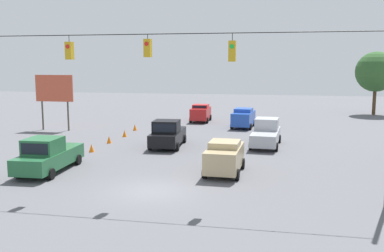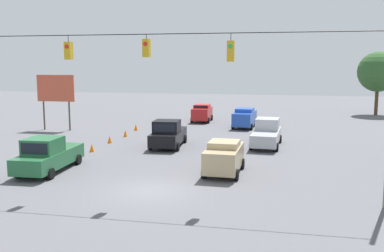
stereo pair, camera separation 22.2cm
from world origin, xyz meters
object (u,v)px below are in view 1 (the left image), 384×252
object	(u,v)px
traffic_cone_second	(69,157)
traffic_cone_third	(92,148)
pickup_truck_silver_oncoming_far	(266,133)
roadside_billboard	(54,91)
traffic_cone_fourth	(109,140)
traffic_cone_farthest	(135,127)
pickup_truck_green_parked_shoulder	(48,156)
sedan_tan_crossing_near	(225,157)
traffic_cone_nearest	(40,170)
sedan_red_withflow_deep	(201,113)
pickup_truck_black_withflow_mid	(168,134)
sedan_blue_oncoming_deep	(243,118)
traffic_cone_fifth	(125,133)
overhead_signal_span	(149,88)
tree_horizon_left	(376,72)

from	to	relation	value
traffic_cone_second	traffic_cone_third	distance (m)	3.25
pickup_truck_silver_oncoming_far	roadside_billboard	bearing A→B (deg)	-11.77
traffic_cone_third	traffic_cone_fourth	size ratio (longest dim) A/B	1.00
pickup_truck_silver_oncoming_far	traffic_cone_third	world-z (taller)	pickup_truck_silver_oncoming_far
traffic_cone_farthest	pickup_truck_green_parked_shoulder	bearing A→B (deg)	90.30
sedan_tan_crossing_near	traffic_cone_nearest	size ratio (longest dim) A/B	7.22
traffic_cone_farthest	roadside_billboard	distance (m)	8.46
traffic_cone_fourth	traffic_cone_farthest	xyz separation A→B (m)	(0.10, -6.82, 0.00)
traffic_cone_fourth	traffic_cone_farthest	bearing A→B (deg)	-89.12
traffic_cone_second	traffic_cone_farthest	size ratio (longest dim) A/B	1.00
pickup_truck_silver_oncoming_far	traffic_cone_farthest	world-z (taller)	pickup_truck_silver_oncoming_far
sedan_red_withflow_deep	traffic_cone_nearest	distance (m)	25.21
pickup_truck_black_withflow_mid	sedan_blue_oncoming_deep	bearing A→B (deg)	-114.08
sedan_blue_oncoming_deep	pickup_truck_silver_oncoming_far	bearing A→B (deg)	104.71
traffic_cone_fourth	pickup_truck_green_parked_shoulder	bearing A→B (deg)	89.88
pickup_truck_silver_oncoming_far	traffic_cone_fifth	distance (m)	12.50
overhead_signal_span	tree_horizon_left	world-z (taller)	overhead_signal_span
pickup_truck_silver_oncoming_far	traffic_cone_fourth	xyz separation A→B (m)	(12.51, 1.33, -0.68)
tree_horizon_left	traffic_cone_farthest	bearing A→B (deg)	35.44
traffic_cone_fourth	sedan_tan_crossing_near	bearing A→B (deg)	142.92
sedan_blue_oncoming_deep	traffic_cone_nearest	xyz separation A→B (m)	(10.11, 21.03, -0.73)
pickup_truck_black_withflow_mid	sedan_red_withflow_deep	size ratio (longest dim) A/B	1.34
sedan_red_withflow_deep	traffic_cone_fourth	distance (m)	15.23
sedan_tan_crossing_near	traffic_cone_nearest	world-z (taller)	sedan_tan_crossing_near
pickup_truck_green_parked_shoulder	traffic_cone_fourth	distance (m)	9.45
pickup_truck_green_parked_shoulder	traffic_cone_fifth	bearing A→B (deg)	-90.86
pickup_truck_black_withflow_mid	traffic_cone_nearest	bearing A→B (deg)	62.54
traffic_cone_third	pickup_truck_silver_oncoming_far	bearing A→B (deg)	-158.58
pickup_truck_green_parked_shoulder	traffic_cone_second	bearing A→B (deg)	-88.65
overhead_signal_span	traffic_cone_third	distance (m)	12.43
traffic_cone_farthest	roadside_billboard	size ratio (longest dim) A/B	0.11
overhead_signal_span	pickup_truck_black_withflow_mid	size ratio (longest dim) A/B	4.14
sedan_tan_crossing_near	traffic_cone_third	bearing A→B (deg)	-22.56
pickup_truck_green_parked_shoulder	sedan_blue_oncoming_deep	bearing A→B (deg)	-116.57
traffic_cone_fifth	roadside_billboard	xyz separation A→B (m)	(7.88, -2.38, 3.48)
sedan_red_withflow_deep	tree_horizon_left	bearing A→B (deg)	-152.48
overhead_signal_span	traffic_cone_farthest	bearing A→B (deg)	-69.25
traffic_cone_nearest	traffic_cone_third	xyz separation A→B (m)	(-0.14, -6.77, 0.00)
sedan_red_withflow_deep	roadside_billboard	size ratio (longest dim) A/B	0.75
traffic_cone_fourth	traffic_cone_fifth	bearing A→B (deg)	-93.05
sedan_tan_crossing_near	roadside_billboard	xyz separation A→B (m)	(18.04, -13.35, 2.77)
tree_horizon_left	sedan_red_withflow_deep	bearing A→B (deg)	27.52
traffic_cone_fourth	sedan_red_withflow_deep	bearing A→B (deg)	-109.33
traffic_cone_fourth	tree_horizon_left	xyz separation A→B (m)	(-25.41, -24.97, 5.10)
traffic_cone_nearest	roadside_billboard	size ratio (longest dim) A/B	0.11
traffic_cone_third	overhead_signal_span	bearing A→B (deg)	128.66
overhead_signal_span	sedan_tan_crossing_near	world-z (taller)	overhead_signal_span
roadside_billboard	tree_horizon_left	world-z (taller)	tree_horizon_left
overhead_signal_span	sedan_blue_oncoming_deep	xyz separation A→B (m)	(-2.85, -23.16, -4.22)
sedan_tan_crossing_near	traffic_cone_third	distance (m)	11.13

